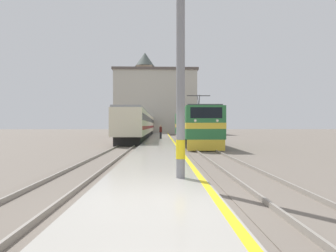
# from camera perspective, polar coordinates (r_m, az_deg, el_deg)

# --- Properties ---
(ground_plane) EXTENTS (200.00, 200.00, 0.00)m
(ground_plane) POSITION_cam_1_polar(r_m,az_deg,el_deg) (36.25, -1.79, -2.93)
(ground_plane) COLOR #70665B
(platform) EXTENTS (3.24, 140.00, 0.28)m
(platform) POSITION_cam_1_polar(r_m,az_deg,el_deg) (31.25, -1.84, -3.16)
(platform) COLOR #ADA89E
(platform) RESTS_ON ground
(rail_track_near) EXTENTS (2.84, 140.00, 0.16)m
(rail_track_near) POSITION_cam_1_polar(r_m,az_deg,el_deg) (31.43, 4.50, -3.34)
(rail_track_near) COLOR #70665B
(rail_track_near) RESTS_ON ground
(rail_track_far) EXTENTS (2.83, 140.00, 0.16)m
(rail_track_far) POSITION_cam_1_polar(r_m,az_deg,el_deg) (31.42, -7.19, -3.34)
(rail_track_far) COLOR #70665B
(rail_track_far) RESTS_ON ground
(locomotive_train) EXTENTS (2.92, 15.76, 4.55)m
(locomotive_train) POSITION_cam_1_polar(r_m,az_deg,el_deg) (26.79, 5.52, -0.08)
(locomotive_train) COLOR black
(locomotive_train) RESTS_ON ground
(passenger_train) EXTENTS (2.92, 40.04, 3.74)m
(passenger_train) POSITION_cam_1_polar(r_m,az_deg,el_deg) (43.04, -5.62, 0.25)
(passenger_train) COLOR black
(passenger_train) RESTS_ON ground
(catenary_mast) EXTENTS (2.93, 0.30, 7.16)m
(catenary_mast) POSITION_cam_1_polar(r_m,az_deg,el_deg) (8.49, 3.49, 13.17)
(catenary_mast) COLOR gray
(catenary_mast) RESTS_ON platform
(person_on_platform) EXTENTS (0.34, 0.34, 1.69)m
(person_on_platform) POSITION_cam_1_polar(r_m,az_deg,el_deg) (32.78, -1.60, -1.21)
(person_on_platform) COLOR #23232D
(person_on_platform) RESTS_ON platform
(clock_tower) EXTENTS (5.34, 5.34, 22.07)m
(clock_tower) POSITION_cam_1_polar(r_m,az_deg,el_deg) (73.24, -5.06, 7.91)
(clock_tower) COLOR gray
(clock_tower) RESTS_ON ground
(station_building) EXTENTS (18.61, 8.84, 14.44)m
(station_building) POSITION_cam_1_polar(r_m,az_deg,el_deg) (60.34, -2.69, 5.18)
(station_building) COLOR #B7B2A3
(station_building) RESTS_ON ground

